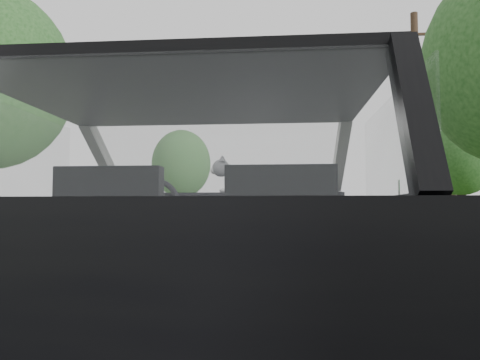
% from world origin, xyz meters
% --- Properties ---
extents(subject_car, '(1.80, 4.00, 1.45)m').
position_xyz_m(subject_car, '(0.00, 0.00, 0.72)').
color(subject_car, black).
rests_on(subject_car, ground).
extents(dashboard, '(1.58, 0.45, 0.30)m').
position_xyz_m(dashboard, '(0.00, 0.62, 0.85)').
color(dashboard, black).
rests_on(dashboard, subject_car).
extents(driver_seat, '(0.50, 0.72, 0.42)m').
position_xyz_m(driver_seat, '(-0.40, -0.29, 0.88)').
color(driver_seat, black).
rests_on(driver_seat, subject_car).
extents(passenger_seat, '(0.50, 0.72, 0.42)m').
position_xyz_m(passenger_seat, '(0.40, -0.29, 0.88)').
color(passenger_seat, black).
rests_on(passenger_seat, subject_car).
extents(steering_wheel, '(0.36, 0.36, 0.04)m').
position_xyz_m(steering_wheel, '(-0.40, 0.33, 0.92)').
color(steering_wheel, black).
rests_on(steering_wheel, dashboard).
extents(cat, '(0.58, 0.19, 0.26)m').
position_xyz_m(cat, '(0.26, 0.61, 1.08)').
color(cat, slate).
rests_on(cat, dashboard).
extents(guardrail, '(0.05, 90.00, 0.32)m').
position_xyz_m(guardrail, '(4.30, 10.00, 0.58)').
color(guardrail, gray).
rests_on(guardrail, ground).
extents(other_car, '(2.10, 4.56, 1.46)m').
position_xyz_m(other_car, '(0.74, 18.61, 0.73)').
color(other_car, '#ADB4C7').
rests_on(other_car, ground).
extents(highway_sign, '(0.32, 1.09, 2.73)m').
position_xyz_m(highway_sign, '(7.47, 26.28, 1.36)').
color(highway_sign, '#236C39').
rests_on(highway_sign, ground).
extents(utility_pole, '(0.32, 0.32, 8.99)m').
position_xyz_m(utility_pole, '(5.87, 16.68, 4.49)').
color(utility_pole, '#4C3223').
rests_on(utility_pole, ground).
extents(tree_2, '(4.77, 4.77, 6.46)m').
position_xyz_m(tree_2, '(10.43, 24.51, 3.23)').
color(tree_2, '#194117').
rests_on(tree_2, ground).
extents(tree_3, '(6.85, 6.85, 7.86)m').
position_xyz_m(tree_3, '(12.17, 30.94, 3.93)').
color(tree_3, '#194117').
rests_on(tree_3, ground).
extents(tree_6, '(6.19, 6.19, 7.37)m').
position_xyz_m(tree_6, '(-7.81, 35.39, 3.69)').
color(tree_6, '#194117').
rests_on(tree_6, ground).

